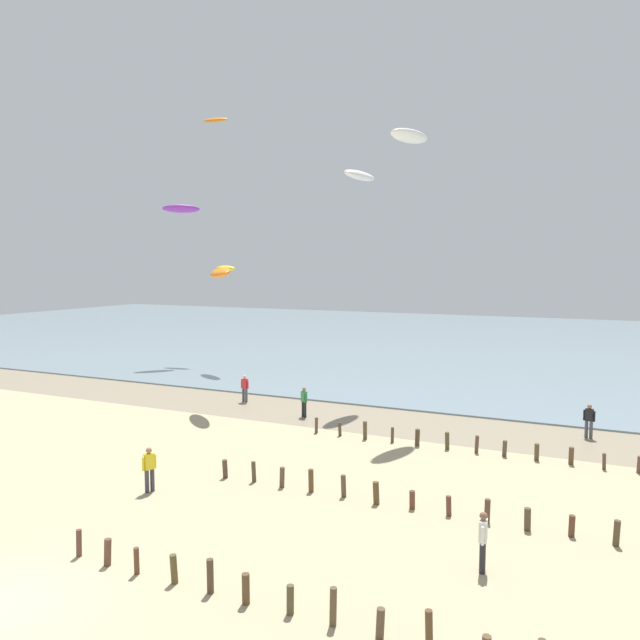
% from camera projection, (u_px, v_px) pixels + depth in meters
% --- Properties ---
extents(ground_plane, '(160.00, 160.00, 0.00)m').
position_uv_depth(ground_plane, '(0.00, 604.00, 15.42)').
color(ground_plane, tan).
extents(wet_sand_strip, '(120.00, 5.76, 0.01)m').
position_uv_depth(wet_sand_strip, '(337.00, 416.00, 34.72)').
color(wet_sand_strip, gray).
rests_on(wet_sand_strip, ground).
extents(sea, '(160.00, 70.00, 0.10)m').
position_uv_depth(sea, '(471.00, 341.00, 68.92)').
color(sea, gray).
rests_on(sea, ground).
extents(groyne_near, '(14.13, 0.32, 0.94)m').
position_uv_depth(groyne_near, '(291.00, 599.00, 14.93)').
color(groyne_near, brown).
rests_on(groyne_near, ground).
extents(groyne_mid, '(22.10, 0.37, 0.88)m').
position_uv_depth(groyne_mid, '(496.00, 513.00, 20.16)').
color(groyne_mid, '#4D3A2E').
rests_on(groyne_mid, ground).
extents(groyne_far, '(22.82, 0.38, 0.90)m').
position_uv_depth(groyne_far, '(538.00, 452.00, 26.69)').
color(groyne_far, brown).
rests_on(groyne_far, ground).
extents(person_nearest_camera, '(0.49, 0.38, 1.71)m').
position_uv_depth(person_nearest_camera, '(304.00, 401.00, 34.36)').
color(person_nearest_camera, '#232328').
rests_on(person_nearest_camera, ground).
extents(person_by_waterline, '(0.57, 0.25, 1.71)m').
position_uv_depth(person_by_waterline, '(245.00, 388.00, 38.12)').
color(person_by_waterline, '#4C4C56').
rests_on(person_by_waterline, ground).
extents(person_right_flank, '(0.34, 0.53, 1.71)m').
position_uv_depth(person_right_flank, '(149.00, 468.00, 22.99)').
color(person_right_flank, '#383842').
rests_on(person_right_flank, ground).
extents(person_far_down_beach, '(0.26, 0.57, 1.71)m').
position_uv_depth(person_far_down_beach, '(483.00, 540.00, 16.99)').
color(person_far_down_beach, '#232328').
rests_on(person_far_down_beach, ground).
extents(person_trailing_behind, '(0.56, 0.30, 1.71)m').
position_uv_depth(person_trailing_behind, '(589.00, 420.00, 30.15)').
color(person_trailing_behind, '#4C4C56').
rests_on(person_trailing_behind, ground).
extents(kite_aloft_1, '(2.99, 2.29, 0.48)m').
position_uv_depth(kite_aloft_1, '(225.00, 268.00, 48.75)').
color(kite_aloft_1, yellow).
extents(kite_aloft_2, '(1.97, 3.40, 0.79)m').
position_uv_depth(kite_aloft_2, '(409.00, 136.00, 32.29)').
color(kite_aloft_2, white).
extents(kite_aloft_3, '(3.19, 3.15, 0.87)m').
position_uv_depth(kite_aloft_3, '(220.00, 273.00, 36.02)').
color(kite_aloft_3, orange).
extents(kite_aloft_5, '(1.63, 3.55, 0.81)m').
position_uv_depth(kite_aloft_5, '(360.00, 175.00, 37.73)').
color(kite_aloft_5, white).
extents(kite_aloft_7, '(2.56, 1.17, 0.68)m').
position_uv_depth(kite_aloft_7, '(215.00, 120.00, 56.78)').
color(kite_aloft_7, orange).
extents(kite_aloft_8, '(3.04, 3.09, 0.94)m').
position_uv_depth(kite_aloft_8, '(181.00, 209.00, 52.75)').
color(kite_aloft_8, purple).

